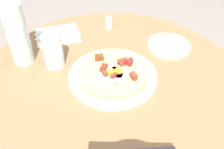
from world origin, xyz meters
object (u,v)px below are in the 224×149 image
object	(u,v)px
dining_table	(111,113)
water_glass	(53,51)
knife	(57,32)
pizza_plate	(113,76)
fork	(58,37)
breakfast_pizza	(113,72)
salt_shaker	(109,23)
bread_plate	(169,46)
water_bottle	(17,35)

from	to	relation	value
dining_table	water_glass	bearing A→B (deg)	-111.80
knife	dining_table	bearing A→B (deg)	-68.08
pizza_plate	fork	distance (m)	0.32
breakfast_pizza	water_glass	distance (m)	0.22
knife	salt_shaker	xyz separation A→B (m)	(-0.05, 0.21, 0.02)
pizza_plate	bread_plate	world-z (taller)	pizza_plate
breakfast_pizza	water_bottle	xyz separation A→B (m)	(-0.08, -0.32, 0.09)
breakfast_pizza	knife	distance (m)	0.36
dining_table	breakfast_pizza	distance (m)	0.19
dining_table	knife	xyz separation A→B (m)	(-0.28, -0.23, 0.17)
dining_table	breakfast_pizza	size ratio (longest dim) A/B	3.92
fork	bread_plate	bearing A→B (deg)	-23.91
bread_plate	salt_shaker	bearing A→B (deg)	-118.88
salt_shaker	dining_table	bearing A→B (deg)	3.23
dining_table	water_bottle	world-z (taller)	water_bottle
pizza_plate	water_bottle	size ratio (longest dim) A/B	1.33
knife	salt_shaker	world-z (taller)	salt_shaker
pizza_plate	breakfast_pizza	size ratio (longest dim) A/B	1.25
dining_table	water_bottle	xyz separation A→B (m)	(-0.10, -0.31, 0.28)
bread_plate	salt_shaker	xyz separation A→B (m)	(-0.13, -0.24, 0.02)
bread_plate	water_glass	distance (m)	0.44
water_glass	salt_shaker	size ratio (longest dim) A/B	2.41
bread_plate	fork	size ratio (longest dim) A/B	0.91
pizza_plate	water_bottle	world-z (taller)	water_bottle
pizza_plate	knife	bearing A→B (deg)	-138.46
fork	water_bottle	distance (m)	0.20
water_glass	dining_table	bearing A→B (deg)	68.20
breakfast_pizza	knife	world-z (taller)	breakfast_pizza
knife	salt_shaker	size ratio (longest dim) A/B	3.68
bread_plate	breakfast_pizza	bearing A→B (deg)	-49.21
bread_plate	knife	bearing A→B (deg)	-100.67
water_bottle	dining_table	bearing A→B (deg)	72.68
breakfast_pizza	dining_table	bearing A→B (deg)	-22.34
water_bottle	salt_shaker	bearing A→B (deg)	127.68
pizza_plate	bread_plate	bearing A→B (deg)	130.54
pizza_plate	breakfast_pizza	bearing A→B (deg)	21.43
bread_plate	salt_shaker	world-z (taller)	salt_shaker
water_bottle	salt_shaker	world-z (taller)	water_bottle
fork	water_bottle	xyz separation A→B (m)	(0.15, -0.10, 0.10)
water_bottle	fork	bearing A→B (deg)	147.35
bread_plate	pizza_plate	bearing A→B (deg)	-49.46
dining_table	pizza_plate	bearing A→B (deg)	160.91
knife	water_glass	xyz separation A→B (m)	(0.20, 0.03, 0.05)
dining_table	salt_shaker	size ratio (longest dim) A/B	18.85
breakfast_pizza	salt_shaker	size ratio (longest dim) A/B	4.81
breakfast_pizza	bread_plate	xyz separation A→B (m)	(-0.18, 0.21, -0.02)
knife	water_bottle	bearing A→B (deg)	-132.16
water_glass	water_bottle	size ratio (longest dim) A/B	0.53
water_glass	knife	bearing A→B (deg)	-171.50
knife	water_bottle	size ratio (longest dim) A/B	0.81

